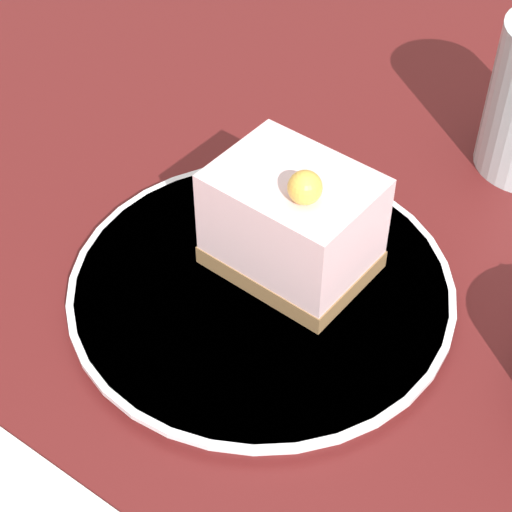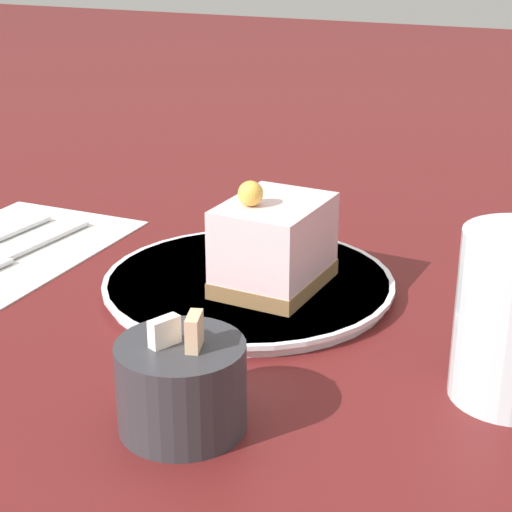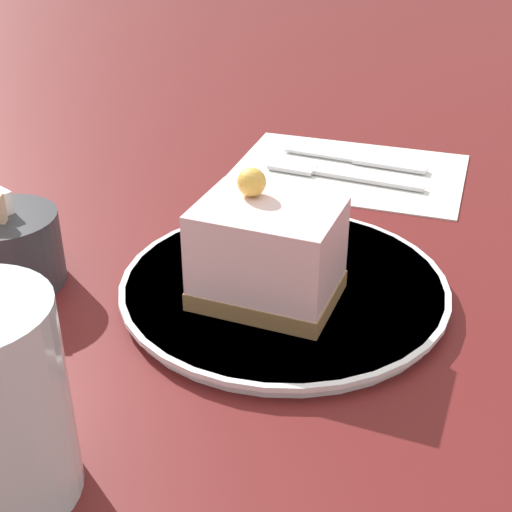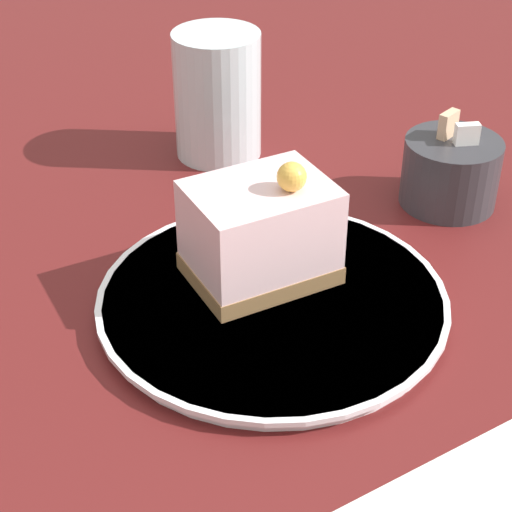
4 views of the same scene
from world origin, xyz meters
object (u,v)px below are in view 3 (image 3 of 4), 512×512
(fork, at_px, (330,174))
(knife, at_px, (367,162))
(sugar_bowl, at_px, (8,249))
(cake_slice, at_px, (261,252))
(plate, at_px, (284,287))

(fork, xyz_separation_m, knife, (0.05, -0.03, -0.00))
(sugar_bowl, bearing_deg, knife, -33.55)
(cake_slice, height_order, fork, cake_slice)
(plate, xyz_separation_m, fork, (0.23, 0.02, -0.00))
(knife, bearing_deg, fork, 150.94)
(plate, relative_size, knife, 1.56)
(plate, distance_m, sugar_bowl, 0.22)
(plate, bearing_deg, cake_slice, 158.67)
(cake_slice, distance_m, sugar_bowl, 0.20)
(plate, xyz_separation_m, sugar_bowl, (-0.05, 0.21, 0.02))
(cake_slice, relative_size, sugar_bowl, 1.26)
(plate, height_order, fork, plate)
(plate, xyz_separation_m, cake_slice, (-0.03, 0.01, 0.04))
(knife, relative_size, sugar_bowl, 1.96)
(knife, bearing_deg, plate, -177.70)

